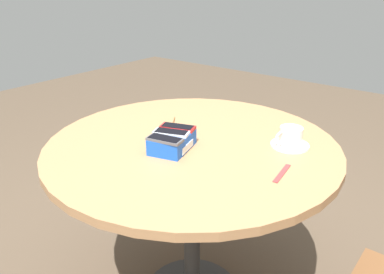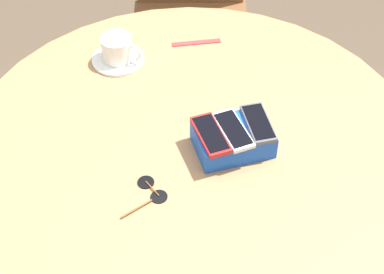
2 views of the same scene
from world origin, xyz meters
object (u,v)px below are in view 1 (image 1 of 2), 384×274
object	(u,v)px
coffee_cup	(290,136)
sunglasses	(178,125)
phone_white	(171,133)
lanyard_strap	(282,173)
phone_box	(172,142)
phone_gray	(165,139)
round_table	(192,168)
phone_red	(178,127)
saucer	(290,145)

from	to	relation	value
coffee_cup	sunglasses	xyz separation A→B (m)	(-0.10, 0.46, -0.04)
phone_white	lanyard_strap	size ratio (longest dim) A/B	1.03
phone_box	phone_gray	xyz separation A→B (m)	(-0.06, -0.02, 0.03)
round_table	lanyard_strap	bearing A→B (deg)	-92.98
phone_red	saucer	size ratio (longest dim) A/B	0.99
phone_white	lanyard_strap	xyz separation A→B (m)	(0.07, -0.40, -0.06)
coffee_cup	lanyard_strap	xyz separation A→B (m)	(-0.21, -0.07, -0.04)
saucer	lanyard_strap	distance (m)	0.22
phone_white	coffee_cup	distance (m)	0.44
phone_box	sunglasses	bearing A→B (deg)	34.73
phone_red	coffee_cup	world-z (taller)	coffee_cup
phone_box	saucer	size ratio (longest dim) A/B	1.41
phone_white	coffee_cup	bearing A→B (deg)	-49.43
round_table	phone_gray	distance (m)	0.23
phone_box	sunglasses	world-z (taller)	phone_box
round_table	sunglasses	bearing A→B (deg)	57.45
phone_box	phone_red	bearing A→B (deg)	19.53
sunglasses	saucer	bearing A→B (deg)	-77.85
sunglasses	phone_white	bearing A→B (deg)	-146.09
lanyard_strap	sunglasses	distance (m)	0.54
phone_box	phone_white	xyz separation A→B (m)	(0.00, 0.01, 0.03)
round_table	coffee_cup	bearing A→B (deg)	-58.34
saucer	sunglasses	size ratio (longest dim) A/B	1.19
phone_white	saucer	size ratio (longest dim) A/B	0.98
phone_red	phone_white	bearing A→B (deg)	-165.02
round_table	phone_white	bearing A→B (deg)	166.75
phone_white	phone_gray	bearing A→B (deg)	-157.47
phone_red	sunglasses	size ratio (longest dim) A/B	1.17
phone_white	saucer	bearing A→B (deg)	-49.30
saucer	coffee_cup	world-z (taller)	coffee_cup
lanyard_strap	sunglasses	xyz separation A→B (m)	(0.11, 0.53, 0.00)
phone_box	lanyard_strap	size ratio (longest dim) A/B	1.47
round_table	sunglasses	size ratio (longest dim) A/B	9.29
phone_gray	coffee_cup	size ratio (longest dim) A/B	1.22
phone_white	phone_red	xyz separation A→B (m)	(0.05, 0.01, 0.00)
phone_gray	sunglasses	size ratio (longest dim) A/B	1.13
round_table	coffee_cup	size ratio (longest dim) A/B	10.11
saucer	lanyard_strap	bearing A→B (deg)	-161.65
phone_red	round_table	bearing A→B (deg)	-40.82
phone_gray	saucer	world-z (taller)	phone_gray
coffee_cup	lanyard_strap	bearing A→B (deg)	-161.22
phone_gray	sunglasses	world-z (taller)	phone_gray
phone_box	saucer	bearing A→B (deg)	-48.69
saucer	sunglasses	world-z (taller)	saucer
round_table	lanyard_strap	world-z (taller)	lanyard_strap
phone_white	sunglasses	bearing A→B (deg)	33.91
phone_gray	phone_red	distance (m)	0.12
round_table	sunglasses	xyz separation A→B (m)	(0.09, 0.15, 0.11)
phone_red	coffee_cup	xyz separation A→B (m)	(0.23, -0.34, -0.02)
round_table	phone_gray	world-z (taller)	phone_gray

